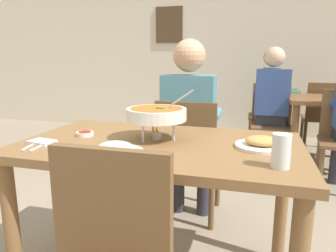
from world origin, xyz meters
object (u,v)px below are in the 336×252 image
Objects in this scene: appetizer_plate at (262,144)px; drink_glass at (281,153)px; sauce_dish at (85,134)px; rice_plate at (116,150)px; curry_bowl at (157,114)px; patron_bg_left at (272,98)px; chair_diner_main at (188,154)px; chair_bg_left at (270,118)px; patron_bg_middle at (273,94)px; dining_table_main at (160,165)px; diner_main at (190,121)px; chair_bg_middle at (273,111)px; dining_table_far at (336,111)px; chair_bg_corner at (323,114)px.

drink_glass reaches higher than appetizer_plate.
appetizer_plate is 0.90m from sauce_dish.
curry_bowl is at bearing 71.98° from rice_plate.
patron_bg_left reaches higher than rice_plate.
drink_glass is (0.54, -0.91, 0.32)m from chair_diner_main.
patron_bg_middle is at bearing 85.55° from chair_bg_left.
appetizer_plate reaches higher than dining_table_main.
curry_bowl reaches higher than chair_bg_left.
patron_bg_middle is at bearing 85.30° from patron_bg_left.
dining_table_main is 2.85m from patron_bg_middle.
dining_table_main is 0.70m from chair_diner_main.
diner_main is 1.46× the size of chair_bg_middle.
chair_bg_corner is at bearing 92.07° from dining_table_far.
chair_bg_left is (0.63, 1.61, 0.00)m from chair_diner_main.
chair_bg_middle is at bearing 87.30° from drink_glass.
chair_bg_left reaches higher than sauce_dish.
rice_plate and appetizer_plate have the same top height.
patron_bg_middle is (-0.02, -0.03, 0.24)m from chair_bg_middle.
chair_bg_corner is at bearing 58.74° from chair_diner_main.
chair_diner_main is at bearing -111.37° from chair_bg_left.
drink_glass is at bearing -106.91° from dining_table_far.
patron_bg_left reaches higher than sauce_dish.
rice_plate reaches higher than dining_table_main.
chair_bg_middle is at bearing 53.72° from patron_bg_middle.
curry_bowl is 0.25× the size of patron_bg_middle.
chair_diner_main reaches higher than dining_table_far.
appetizer_plate is at bearing 3.75° from dining_table_main.
dining_table_main is 1.51× the size of chair_bg_left.
rice_plate is at bearing -97.59° from chair_diner_main.
diner_main reaches higher than chair_bg_middle.
patron_bg_left is (0.65, 2.20, -0.16)m from curry_bowl.
chair_bg_middle and chair_bg_corner have the same top height.
diner_main is 0.84m from appetizer_plate.
sauce_dish is (-0.42, -0.67, 0.28)m from chair_diner_main.
chair_bg_left is at bearing -94.45° from patron_bg_middle.
dining_table_main is at bearing -90.00° from diner_main.
dining_table_main and dining_table_far have the same top height.
chair_diner_main is 3.75× the size of appetizer_plate.
rice_plate is 2.59m from patron_bg_left.
diner_main is at bearing 82.66° from rice_plate.
dining_table_far is at bearing 49.97° from chair_diner_main.
drink_glass reaches higher than dining_table_far.
curry_bowl is 0.32m from rice_plate.
drink_glass reaches higher than chair_bg_middle.
curry_bowl is (-0.03, -0.67, 0.16)m from diner_main.
appetizer_plate is 2.79m from chair_bg_middle.
chair_bg_left is 1.00× the size of chair_bg_corner.
sauce_dish is 1.00m from drink_glass.
diner_main is at bearing -111.77° from chair_bg_left.
chair_bg_left is at bearing -143.14° from chair_bg_corner.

